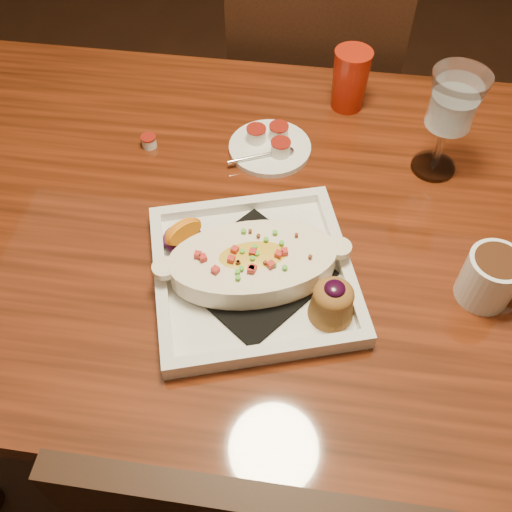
# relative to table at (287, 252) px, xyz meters

# --- Properties ---
(floor) EXTENTS (7.00, 7.00, 0.00)m
(floor) POSITION_rel_table_xyz_m (0.00, 0.00, -0.65)
(floor) COLOR black
(floor) RESTS_ON ground
(table) EXTENTS (1.50, 0.90, 0.75)m
(table) POSITION_rel_table_xyz_m (0.00, 0.00, 0.00)
(table) COLOR maroon
(table) RESTS_ON floor
(chair_far) EXTENTS (0.42, 0.42, 0.93)m
(chair_far) POSITION_rel_table_xyz_m (-0.00, 0.63, -0.15)
(chair_far) COLOR black
(chair_far) RESTS_ON floor
(plate) EXTENTS (0.38, 0.38, 0.08)m
(plate) POSITION_rel_table_xyz_m (-0.04, -0.14, 0.13)
(plate) COLOR white
(plate) RESTS_ON table
(coffee_mug) EXTENTS (0.12, 0.08, 0.09)m
(coffee_mug) POSITION_rel_table_xyz_m (0.31, -0.12, 0.14)
(coffee_mug) COLOR white
(coffee_mug) RESTS_ON table
(goblet) EXTENTS (0.10, 0.10, 0.20)m
(goblet) POSITION_rel_table_xyz_m (0.25, 0.16, 0.24)
(goblet) COLOR silver
(goblet) RESTS_ON table
(saucer) EXTENTS (0.16, 0.16, 0.11)m
(saucer) POSITION_rel_table_xyz_m (-0.06, 0.17, 0.11)
(saucer) COLOR white
(saucer) RESTS_ON table
(creamer_loose) EXTENTS (0.03, 0.03, 0.02)m
(creamer_loose) POSITION_rel_table_xyz_m (-0.29, 0.14, 0.11)
(creamer_loose) COLOR white
(creamer_loose) RESTS_ON table
(red_tumbler) EXTENTS (0.07, 0.07, 0.12)m
(red_tumbler) POSITION_rel_table_xyz_m (0.08, 0.32, 0.16)
(red_tumbler) COLOR #AC1D0C
(red_tumbler) RESTS_ON table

